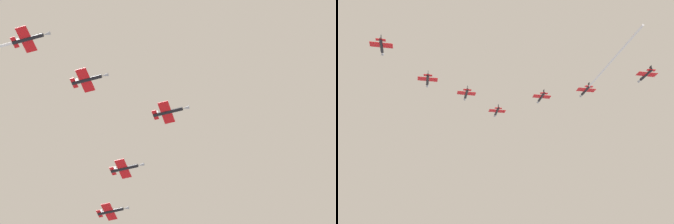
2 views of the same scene
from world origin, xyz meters
TOP-DOWN VIEW (x-y plane):
  - jet_lead at (14.53, -19.83)m, footprint 11.21×8.48m
  - jet_port_inner at (-8.42, -8.84)m, footprint 11.21×8.48m
  - jet_starboard_inner at (0.76, -41.22)m, footprint 11.21×8.48m
  - jet_port_outer at (-23.21, 4.46)m, footprint 11.21×8.48m

SIDE VIEW (x-z plane):
  - jet_port_inner at x=-8.42m, z-range 141.81..144.14m
  - jet_port_outer at x=-23.21m, z-range 141.84..144.17m
  - jet_lead at x=14.53m, z-range 142.50..144.82m
  - jet_starboard_inner at x=0.76m, z-range 143.18..145.51m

